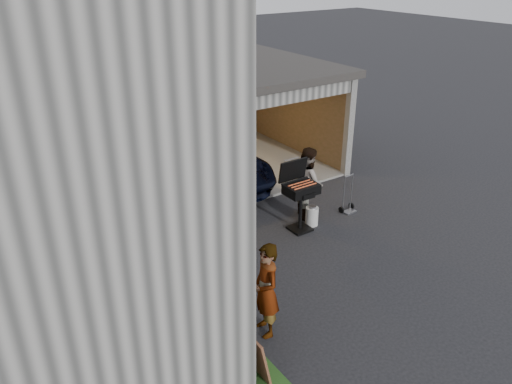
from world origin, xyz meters
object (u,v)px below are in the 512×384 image
at_px(minivan, 210,161).
at_px(man, 308,182).
at_px(propane_tank, 312,216).
at_px(bbq_grill, 300,191).
at_px(hand_truck, 348,205).
at_px(woman, 266,290).
at_px(plywood_panel, 252,352).

xyz_separation_m(minivan, man, (0.97, -2.90, 0.23)).
relative_size(minivan, propane_tank, 10.02).
bearing_deg(propane_tank, bbq_grill, 178.77).
bearing_deg(hand_truck, minivan, 115.55).
bearing_deg(man, propane_tank, 174.08).
height_order(woman, man, man).
xyz_separation_m(man, bbq_grill, (-0.59, -0.45, 0.10)).
bearing_deg(plywood_panel, woman, 42.86).
bearing_deg(bbq_grill, plywood_panel, -137.18).
relative_size(minivan, plywood_panel, 5.09).
relative_size(propane_tank, hand_truck, 0.46).
height_order(minivan, man, man).
relative_size(man, propane_tank, 3.85).
distance_m(man, bbq_grill, 0.75).
relative_size(minivan, man, 2.60).
height_order(minivan, hand_truck, minivan).
bearing_deg(propane_tank, plywood_panel, -140.29).
distance_m(plywood_panel, hand_truck, 5.62).
bearing_deg(propane_tank, minivan, 102.50).
relative_size(woman, man, 0.97).
relative_size(woman, hand_truck, 1.72).
height_order(minivan, bbq_grill, bbq_grill).
xyz_separation_m(woman, hand_truck, (4.03, 2.36, -0.63)).
height_order(bbq_grill, propane_tank, bbq_grill).
bearing_deg(bbq_grill, hand_truck, 0.47).
bearing_deg(man, minivan, 39.14).
xyz_separation_m(man, hand_truck, (0.90, -0.44, -0.65)).
bearing_deg(minivan, man, -69.83).
height_order(propane_tank, plywood_panel, plywood_panel).
bearing_deg(minivan, propane_tank, -75.85).
distance_m(minivan, man, 3.07).
bearing_deg(hand_truck, propane_tank, 177.25).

